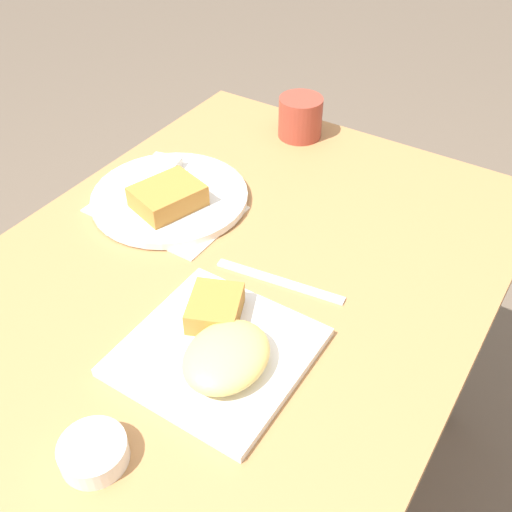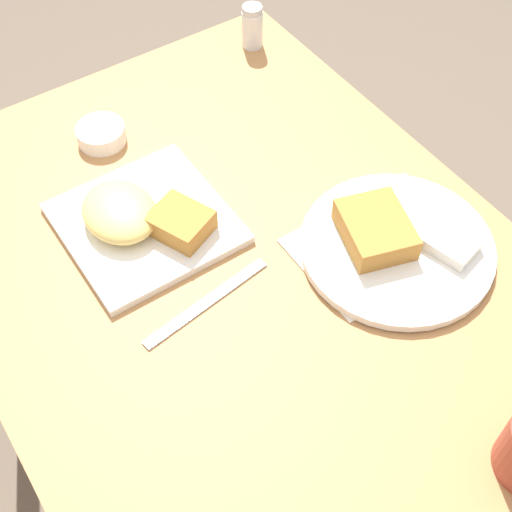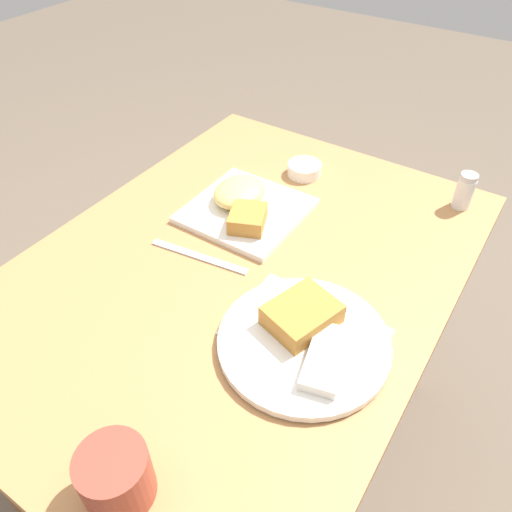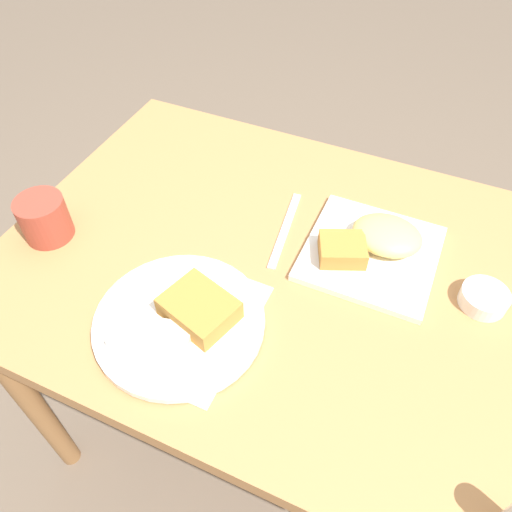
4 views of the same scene
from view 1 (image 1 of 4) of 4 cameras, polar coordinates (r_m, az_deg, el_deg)
name	(u,v)px [view 1 (image 1 of 4)]	position (r m, az deg, el deg)	size (l,w,h in m)	color
ground_plane	(238,490)	(1.56, -1.73, -21.37)	(8.00, 8.00, 0.00)	brown
dining_table	(231,308)	(1.04, -2.42, -4.96)	(1.07, 0.79, 0.72)	#B27A47
menu_card	(166,209)	(1.12, -8.60, 4.42)	(0.18, 0.26, 0.00)	beige
plate_square_near	(220,347)	(0.84, -3.43, -8.68)	(0.24, 0.24, 0.06)	white
plate_oval_far	(168,195)	(1.13, -8.37, 5.78)	(0.29, 0.29, 0.05)	white
sauce_ramekin	(93,452)	(0.78, -15.22, -17.55)	(0.08, 0.08, 0.03)	white
butter_knife	(279,281)	(0.96, 2.25, -2.42)	(0.05, 0.22, 0.00)	silver
coffee_mug	(300,117)	(1.32, 4.24, 13.04)	(0.09, 0.09, 0.09)	#9E3D2D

